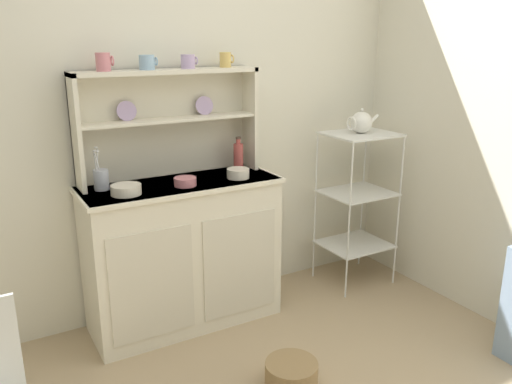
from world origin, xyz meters
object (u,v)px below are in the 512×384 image
at_px(utensil_jar, 101,179).
at_px(jam_bottle, 238,156).
at_px(hutch_shelf_unit, 167,114).
at_px(bowl_mixing_large, 126,190).
at_px(bakers_rack, 357,190).
at_px(porcelain_teapot, 361,122).
at_px(floor_basket, 291,375).
at_px(cup_rose_0, 103,62).
at_px(hutch_cabinet, 183,252).

bearing_deg(utensil_jar, jam_bottle, 0.58).
xyz_separation_m(hutch_shelf_unit, bowl_mixing_large, (-0.33, -0.24, -0.34)).
relative_size(bowl_mixing_large, utensil_jar, 0.68).
relative_size(bowl_mixing_large, jam_bottle, 0.76).
relative_size(hutch_shelf_unit, bakers_rack, 1.00).
bearing_deg(bowl_mixing_large, porcelain_teapot, 0.08).
relative_size(hutch_shelf_unit, porcelain_teapot, 4.56).
bearing_deg(floor_basket, bakers_rack, 36.81).
bearing_deg(cup_rose_0, bowl_mixing_large, -85.78).
bearing_deg(jam_bottle, hutch_cabinet, -168.33).
distance_m(hutch_cabinet, bakers_rack, 1.26).
relative_size(cup_rose_0, porcelain_teapot, 0.41).
height_order(jam_bottle, porcelain_teapot, porcelain_teapot).
relative_size(cup_rose_0, bowl_mixing_large, 0.59).
distance_m(hutch_shelf_unit, floor_basket, 1.56).
distance_m(hutch_shelf_unit, bakers_rack, 1.39).
bearing_deg(bakers_rack, porcelain_teapot, 180.00).
distance_m(jam_bottle, utensil_jar, 0.84).
distance_m(hutch_cabinet, hutch_shelf_unit, 0.81).
relative_size(floor_basket, cup_rose_0, 2.79).
height_order(floor_basket, bowl_mixing_large, bowl_mixing_large).
xyz_separation_m(cup_rose_0, bowl_mixing_large, (0.01, -0.20, -0.64)).
relative_size(bakers_rack, utensil_jar, 4.53).
bearing_deg(cup_rose_0, hutch_shelf_unit, 6.76).
xyz_separation_m(jam_bottle, porcelain_teapot, (0.82, -0.16, 0.16)).
bearing_deg(porcelain_teapot, utensil_jar, 174.88).
relative_size(floor_basket, porcelain_teapot, 1.13).
bearing_deg(cup_rose_0, porcelain_teapot, -6.95).
xyz_separation_m(hutch_cabinet, hutch_shelf_unit, (0.00, 0.16, 0.79)).
bearing_deg(porcelain_teapot, floor_basket, -143.15).
bearing_deg(hutch_cabinet, bowl_mixing_large, -167.47).
relative_size(hutch_cabinet, floor_basket, 4.31).
height_order(floor_basket, cup_rose_0, cup_rose_0).
bearing_deg(bakers_rack, utensil_jar, 174.88).
bearing_deg(bowl_mixing_large, cup_rose_0, 94.22).
bearing_deg(hutch_cabinet, floor_basket, -76.28).
height_order(hutch_shelf_unit, bowl_mixing_large, hutch_shelf_unit).
bearing_deg(hutch_shelf_unit, bakers_rack, -10.66).
bearing_deg(bakers_rack, jam_bottle, 169.21).
bearing_deg(jam_bottle, utensil_jar, -179.42).
bearing_deg(utensil_jar, floor_basket, -55.94).
relative_size(hutch_cabinet, bakers_rack, 1.07).
distance_m(cup_rose_0, bowl_mixing_large, 0.67).
xyz_separation_m(hutch_shelf_unit, bakers_rack, (1.24, -0.23, -0.57)).
bearing_deg(hutch_shelf_unit, bowl_mixing_large, -144.37).
distance_m(jam_bottle, porcelain_teapot, 0.86).
xyz_separation_m(floor_basket, porcelain_teapot, (1.04, 0.78, 1.06)).
bearing_deg(floor_basket, cup_rose_0, 119.62).
xyz_separation_m(bowl_mixing_large, jam_bottle, (0.75, 0.16, 0.06)).
xyz_separation_m(hutch_shelf_unit, jam_bottle, (0.42, -0.08, -0.28)).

